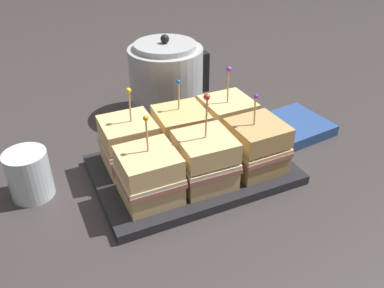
% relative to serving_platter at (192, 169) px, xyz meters
% --- Properties ---
extents(ground_plane, '(6.00, 6.00, 0.00)m').
position_rel_serving_platter_xyz_m(ground_plane, '(0.00, 0.00, -0.01)').
color(ground_plane, '#383333').
extents(serving_platter, '(0.37, 0.25, 0.02)m').
position_rel_serving_platter_xyz_m(serving_platter, '(0.00, 0.00, 0.00)').
color(serving_platter, '#232328').
rests_on(serving_platter, ground_plane).
extents(sandwich_front_left, '(0.10, 0.10, 0.16)m').
position_rel_serving_platter_xyz_m(sandwich_front_left, '(-0.10, -0.05, 0.05)').
color(sandwich_front_left, '#DBB77A').
rests_on(sandwich_front_left, serving_platter).
extents(sandwich_front_center, '(0.10, 0.10, 0.18)m').
position_rel_serving_platter_xyz_m(sandwich_front_center, '(-0.00, -0.05, 0.06)').
color(sandwich_front_center, '#DBB77A').
rests_on(sandwich_front_center, serving_platter).
extents(sandwich_front_right, '(0.10, 0.10, 0.16)m').
position_rel_serving_platter_xyz_m(sandwich_front_right, '(0.11, -0.05, 0.06)').
color(sandwich_front_right, tan).
rests_on(sandwich_front_right, serving_platter).
extents(sandwich_back_left, '(0.10, 0.10, 0.16)m').
position_rel_serving_platter_xyz_m(sandwich_back_left, '(-0.11, 0.06, 0.06)').
color(sandwich_back_left, '#DBB77A').
rests_on(sandwich_back_left, serving_platter).
extents(sandwich_back_center, '(0.10, 0.10, 0.16)m').
position_rel_serving_platter_xyz_m(sandwich_back_center, '(-0.00, 0.05, 0.06)').
color(sandwich_back_center, tan).
rests_on(sandwich_back_center, serving_platter).
extents(sandwich_back_right, '(0.10, 0.10, 0.17)m').
position_rel_serving_platter_xyz_m(sandwich_back_right, '(0.10, 0.05, 0.06)').
color(sandwich_back_right, '#DBB77A').
rests_on(sandwich_back_right, serving_platter).
extents(kettle_steel, '(0.20, 0.17, 0.20)m').
position_rel_serving_platter_xyz_m(kettle_steel, '(0.05, 0.26, 0.08)').
color(kettle_steel, '#B7BABF').
rests_on(kettle_steel, ground_plane).
extents(drinking_glass, '(0.08, 0.08, 0.09)m').
position_rel_serving_platter_xyz_m(drinking_glass, '(-0.29, 0.06, 0.04)').
color(drinking_glass, silver).
rests_on(drinking_glass, ground_plane).
extents(napkin_stack, '(0.15, 0.15, 0.02)m').
position_rel_serving_platter_xyz_m(napkin_stack, '(0.28, 0.05, 0.00)').
color(napkin_stack, navy).
rests_on(napkin_stack, ground_plane).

